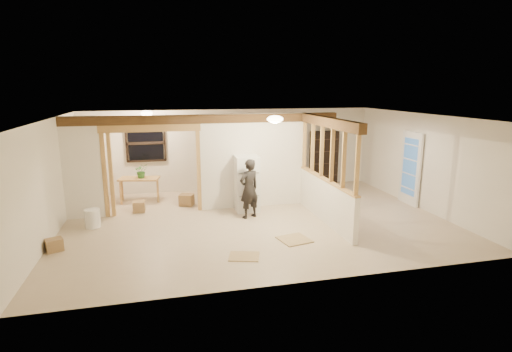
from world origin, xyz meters
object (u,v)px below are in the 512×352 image
object	(u,v)px
work_table	(140,189)
bookshelf	(324,158)
woman	(249,189)
shop_vac	(100,196)
refrigerator	(247,184)

from	to	relation	value
work_table	bookshelf	size ratio (longest dim) A/B	0.61
woman	shop_vac	distance (m)	4.23
woman	bookshelf	distance (m)	4.19
work_table	shop_vac	size ratio (longest dim) A/B	1.90
refrigerator	woman	world-z (taller)	woman
refrigerator	woman	bearing A→B (deg)	-96.39
woman	work_table	world-z (taller)	woman
refrigerator	shop_vac	distance (m)	4.05
work_table	refrigerator	bearing A→B (deg)	-17.44
work_table	shop_vac	distance (m)	1.07
refrigerator	shop_vac	bearing A→B (deg)	160.68
woman	work_table	distance (m)	3.47
work_table	woman	bearing A→B (deg)	-26.61
shop_vac	bookshelf	distance (m)	6.95
refrigerator	bookshelf	distance (m)	3.77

